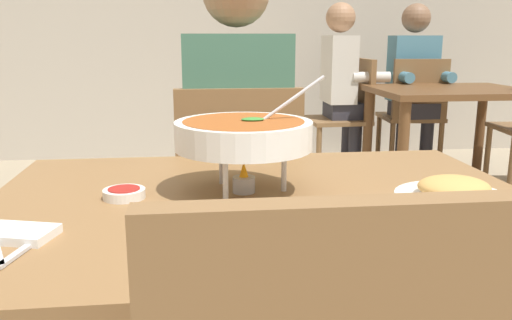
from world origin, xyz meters
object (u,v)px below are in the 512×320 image
object	(u,v)px
rice_plate	(282,237)
curry_bowl	(244,135)
chair_bg_middle	(349,110)
dining_table_main	(264,246)
sauce_dish	(124,193)
dining_table_far	(448,107)
chair_bg_left	(414,109)
diner_main	(236,129)
chair_diner_main	(238,196)
patron_bg_left	(414,78)
patron_bg_middle	(344,79)
appetizer_plate	(453,193)

from	to	relation	value
rice_plate	curry_bowl	bearing A→B (deg)	95.48
rice_plate	chair_bg_middle	world-z (taller)	chair_bg_middle
dining_table_main	rice_plate	world-z (taller)	rice_plate
rice_plate	sauce_dish	distance (m)	0.43
dining_table_far	chair_bg_left	distance (m)	0.53
chair_bg_left	curry_bowl	bearing A→B (deg)	-119.48
diner_main	sauce_dish	bearing A→B (deg)	-112.47
dining_table_far	chair_diner_main	bearing A→B (deg)	-134.03
chair_diner_main	diner_main	bearing A→B (deg)	90.00
chair_diner_main	patron_bg_left	xyz separation A→B (m)	(1.56, 2.21, 0.24)
chair_bg_left	chair_bg_middle	xyz separation A→B (m)	(-0.52, 0.01, 0.00)
diner_main	patron_bg_left	size ratio (longest dim) A/B	1.00
curry_bowl	rice_plate	bearing A→B (deg)	-84.52
chair_diner_main	rice_plate	distance (m)	1.03
chair_bg_middle	diner_main	bearing A→B (deg)	-115.96
chair_bg_left	patron_bg_left	distance (m)	0.24
dining_table_far	patron_bg_middle	distance (m)	0.82
appetizer_plate	chair_bg_left	distance (m)	3.17
sauce_dish	patron_bg_middle	distance (m)	3.14
chair_diner_main	chair_bg_left	distance (m)	2.64
rice_plate	patron_bg_left	xyz separation A→B (m)	(1.57, 3.20, 0.00)
curry_bowl	patron_bg_left	world-z (taller)	patron_bg_left
rice_plate	patron_bg_left	distance (m)	3.57
chair_diner_main	dining_table_far	world-z (taller)	chair_diner_main
chair_bg_left	dining_table_far	bearing A→B (deg)	-88.50
rice_plate	dining_table_far	xyz separation A→B (m)	(1.57, 2.62, -0.15)
curry_bowl	sauce_dish	world-z (taller)	curry_bowl
chair_diner_main	sauce_dish	world-z (taller)	chair_diner_main
appetizer_plate	sauce_dish	world-z (taller)	appetizer_plate
patron_bg_left	patron_bg_middle	xyz separation A→B (m)	(-0.57, -0.02, 0.00)
dining_table_main	patron_bg_middle	world-z (taller)	patron_bg_middle
sauce_dish	chair_bg_middle	bearing A→B (deg)	64.91
dining_table_main	appetizer_plate	bearing A→B (deg)	-10.50
chair_bg_middle	chair_bg_left	bearing A→B (deg)	-1.03
diner_main	rice_plate	bearing A→B (deg)	-90.38
diner_main	rice_plate	world-z (taller)	diner_main
appetizer_plate	chair_bg_middle	xyz separation A→B (m)	(0.64, 2.95, -0.23)
patron_bg_left	patron_bg_middle	world-z (taller)	same
curry_bowl	patron_bg_left	distance (m)	3.29
dining_table_main	rice_plate	xyz separation A→B (m)	(-0.01, -0.28, 0.13)
appetizer_plate	chair_bg_left	size ratio (longest dim) A/B	0.27
patron_bg_middle	appetizer_plate	bearing A→B (deg)	-101.40
chair_bg_middle	dining_table_main	bearing A→B (deg)	-109.74
patron_bg_left	curry_bowl	bearing A→B (deg)	-119.08
dining_table_main	chair_diner_main	xyz separation A→B (m)	(-0.00, 0.72, -0.10)
appetizer_plate	chair_bg_middle	distance (m)	3.02
diner_main	patron_bg_middle	bearing A→B (deg)	65.27
dining_table_main	patron_bg_left	bearing A→B (deg)	61.92
diner_main	patron_bg_left	bearing A→B (deg)	54.29
patron_bg_middle	curry_bowl	bearing A→B (deg)	-109.81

